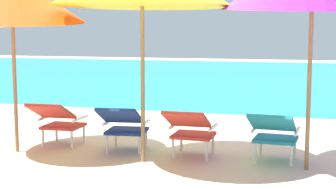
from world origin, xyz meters
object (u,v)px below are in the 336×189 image
object	(u,v)px
lounge_chair_far_left	(58,120)
lounge_chair_near_right	(190,128)
lounge_chair_near_left	(124,124)
lounge_chair_far_right	(274,132)

from	to	relation	value
lounge_chair_far_left	lounge_chair_near_right	world-z (taller)	same
lounge_chair_near_left	lounge_chair_near_right	xyz separation A→B (m)	(0.92, -0.02, 0.00)
lounge_chair_far_left	lounge_chair_far_right	world-z (taller)	same
lounge_chair_far_left	lounge_chair_near_right	bearing A→B (deg)	-2.73
lounge_chair_near_left	lounge_chair_near_right	size ratio (longest dim) A/B	1.06
lounge_chair_near_right	lounge_chair_far_right	world-z (taller)	same
lounge_chair_far_left	lounge_chair_far_right	bearing A→B (deg)	-0.53
lounge_chair_near_left	lounge_chair_far_right	world-z (taller)	same
lounge_chair_near_right	lounge_chair_far_right	size ratio (longest dim) A/B	0.98
lounge_chair_near_left	lounge_chair_near_right	distance (m)	0.92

